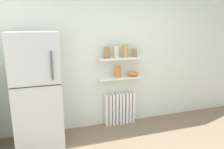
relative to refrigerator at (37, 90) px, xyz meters
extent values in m
cube|color=silver|center=(1.49, 0.38, 0.43)|extent=(7.04, 0.10, 2.60)
cube|color=#B7BABF|center=(0.00, 0.00, 0.00)|extent=(0.69, 0.65, 1.75)
cube|color=#262628|center=(0.00, -0.33, 0.15)|extent=(0.68, 0.01, 0.01)
cylinder|color=#4C4C51|center=(0.22, -0.34, 0.43)|extent=(0.02, 0.02, 0.40)
cube|color=white|center=(1.16, 0.25, -0.58)|extent=(0.05, 0.12, 0.60)
cube|color=white|center=(1.23, 0.25, -0.58)|extent=(0.05, 0.12, 0.60)
cube|color=white|center=(1.29, 0.25, -0.58)|extent=(0.05, 0.12, 0.60)
cube|color=white|center=(1.36, 0.25, -0.58)|extent=(0.05, 0.12, 0.60)
cube|color=white|center=(1.43, 0.25, -0.58)|extent=(0.05, 0.12, 0.60)
cube|color=white|center=(1.49, 0.25, -0.58)|extent=(0.05, 0.12, 0.60)
cube|color=white|center=(1.56, 0.25, -0.58)|extent=(0.05, 0.12, 0.60)
cube|color=white|center=(1.63, 0.25, -0.58)|extent=(0.05, 0.12, 0.60)
cube|color=white|center=(1.69, 0.25, -0.58)|extent=(0.05, 0.12, 0.60)
cube|color=white|center=(1.43, 0.22, 0.03)|extent=(0.83, 0.22, 0.02)
cube|color=white|center=(1.43, 0.22, 0.39)|extent=(0.83, 0.22, 0.02)
cylinder|color=olive|center=(1.17, 0.22, 0.49)|extent=(0.10, 0.10, 0.19)
cylinder|color=gray|center=(1.17, 0.22, 0.60)|extent=(0.09, 0.09, 0.02)
cylinder|color=beige|center=(1.34, 0.22, 0.50)|extent=(0.09, 0.09, 0.21)
cylinder|color=gray|center=(1.34, 0.22, 0.62)|extent=(0.08, 0.08, 0.02)
cylinder|color=tan|center=(1.51, 0.22, 0.51)|extent=(0.09, 0.09, 0.22)
cylinder|color=gray|center=(1.51, 0.22, 0.63)|extent=(0.08, 0.08, 0.02)
cylinder|color=olive|center=(1.68, 0.22, 0.47)|extent=(0.09, 0.09, 0.14)
cylinder|color=gray|center=(1.68, 0.22, 0.55)|extent=(0.08, 0.08, 0.02)
cylinder|color=#CC7033|center=(1.37, 0.22, 0.15)|extent=(0.10, 0.10, 0.20)
ellipsoid|color=orange|center=(1.67, 0.22, 0.09)|extent=(0.19, 0.19, 0.09)
camera|label=1|loc=(0.10, -3.31, 0.99)|focal=34.60mm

